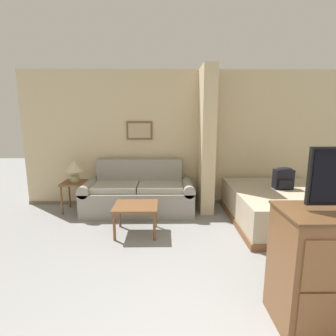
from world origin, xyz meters
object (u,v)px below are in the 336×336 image
object	(u,v)px
coffee_table	(136,209)
backpack	(283,178)
bed	(283,206)
table_lamp	(74,167)
couch	(139,194)

from	to	relation	value
coffee_table	backpack	xyz separation A→B (m)	(2.40, 0.49, 0.35)
bed	backpack	xyz separation A→B (m)	(0.02, 0.11, 0.46)
table_lamp	bed	size ratio (longest dim) A/B	0.21
coffee_table	bed	bearing A→B (deg)	9.18
table_lamp	backpack	world-z (taller)	table_lamp
couch	table_lamp	world-z (taller)	table_lamp
couch	bed	world-z (taller)	couch
bed	couch	bearing A→B (deg)	166.60
couch	table_lamp	bearing A→B (deg)	179.64
bed	backpack	world-z (taller)	backpack
bed	backpack	size ratio (longest dim) A/B	5.23
table_lamp	bed	distance (m)	3.69
table_lamp	bed	xyz separation A→B (m)	(3.60, -0.59, -0.55)
coffee_table	couch	bearing A→B (deg)	93.09
couch	bed	bearing A→B (deg)	-13.40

